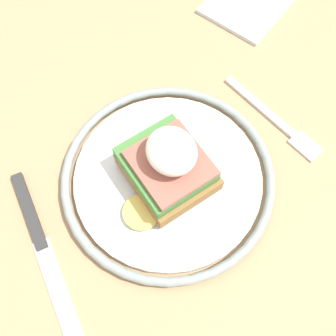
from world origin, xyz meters
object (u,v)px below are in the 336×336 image
fork (276,121)px  sandwich (168,165)px  plate (168,178)px  knife (41,242)px  napkin (250,1)px

fork → sandwich: bearing=-3.1°
plate → knife: 0.15m
plate → napkin: (-0.24, -0.16, -0.00)m
napkin → fork: bearing=61.1°
sandwich → napkin: bearing=-146.9°
plate → sandwich: 0.04m
knife → napkin: same height
plate → sandwich: bearing=68.1°
fork → napkin: size_ratio=1.22×
sandwich → napkin: sandwich is taller
knife → fork: bearing=175.4°
plate → napkin: bearing=-146.9°
plate → knife: plate is taller
knife → napkin: bearing=-160.1°
fork → plate: bearing=-3.3°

